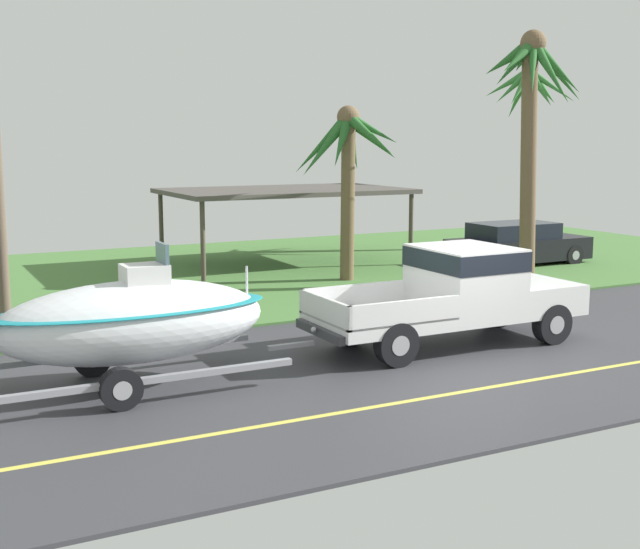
{
  "coord_description": "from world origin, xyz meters",
  "views": [
    {
      "loc": [
        -9.13,
        -12.06,
        3.97
      ],
      "look_at": [
        -2.17,
        1.47,
        1.49
      ],
      "focal_mm": 46.47,
      "sensor_mm": 36.0,
      "label": 1
    }
  ],
  "objects_px": {
    "parked_sedan_near": "(517,245)",
    "palm_tree_mid": "(528,105)",
    "boat_on_trailer": "(131,321)",
    "palm_tree_near_right": "(348,153)",
    "pickup_truck_towing": "(463,290)",
    "carport_awning": "(285,192)",
    "palm_tree_far_left": "(531,100)"
  },
  "relations": [
    {
      "from": "parked_sedan_near",
      "to": "palm_tree_mid",
      "type": "distance_m",
      "value": 6.35
    },
    {
      "from": "boat_on_trailer",
      "to": "palm_tree_near_right",
      "type": "bearing_deg",
      "value": 42.43
    },
    {
      "from": "pickup_truck_towing",
      "to": "palm_tree_near_right",
      "type": "bearing_deg",
      "value": 78.55
    },
    {
      "from": "parked_sedan_near",
      "to": "palm_tree_mid",
      "type": "bearing_deg",
      "value": 46.93
    },
    {
      "from": "pickup_truck_towing",
      "to": "parked_sedan_near",
      "type": "relative_size",
      "value": 1.23
    },
    {
      "from": "palm_tree_near_right",
      "to": "boat_on_trailer",
      "type": "bearing_deg",
      "value": -137.57
    },
    {
      "from": "carport_awning",
      "to": "palm_tree_near_right",
      "type": "distance_m",
      "value": 3.84
    },
    {
      "from": "palm_tree_far_left",
      "to": "pickup_truck_towing",
      "type": "bearing_deg",
      "value": -140.26
    },
    {
      "from": "parked_sedan_near",
      "to": "carport_awning",
      "type": "xyz_separation_m",
      "value": [
        -6.57,
        3.43,
        1.66
      ]
    },
    {
      "from": "palm_tree_far_left",
      "to": "parked_sedan_near",
      "type": "bearing_deg",
      "value": 52.87
    },
    {
      "from": "parked_sedan_near",
      "to": "palm_tree_far_left",
      "type": "bearing_deg",
      "value": -127.13
    },
    {
      "from": "palm_tree_mid",
      "to": "palm_tree_far_left",
      "type": "height_order",
      "value": "palm_tree_far_left"
    },
    {
      "from": "carport_awning",
      "to": "palm_tree_mid",
      "type": "height_order",
      "value": "palm_tree_mid"
    },
    {
      "from": "boat_on_trailer",
      "to": "palm_tree_near_right",
      "type": "xyz_separation_m",
      "value": [
        8.03,
        7.34,
        2.51
      ]
    },
    {
      "from": "boat_on_trailer",
      "to": "parked_sedan_near",
      "type": "relative_size",
      "value": 1.23
    },
    {
      "from": "palm_tree_near_right",
      "to": "palm_tree_mid",
      "type": "height_order",
      "value": "palm_tree_mid"
    },
    {
      "from": "palm_tree_far_left",
      "to": "carport_awning",
      "type": "bearing_deg",
      "value": 125.68
    },
    {
      "from": "parked_sedan_near",
      "to": "palm_tree_far_left",
      "type": "distance_m",
      "value": 5.59
    },
    {
      "from": "boat_on_trailer",
      "to": "palm_tree_mid",
      "type": "height_order",
      "value": "palm_tree_mid"
    },
    {
      "from": "parked_sedan_near",
      "to": "carport_awning",
      "type": "relative_size",
      "value": 0.63
    },
    {
      "from": "boat_on_trailer",
      "to": "palm_tree_near_right",
      "type": "relative_size",
      "value": 1.17
    },
    {
      "from": "parked_sedan_near",
      "to": "carport_awning",
      "type": "height_order",
      "value": "carport_awning"
    },
    {
      "from": "pickup_truck_towing",
      "to": "boat_on_trailer",
      "type": "height_order",
      "value": "boat_on_trailer"
    },
    {
      "from": "palm_tree_near_right",
      "to": "parked_sedan_near",
      "type": "bearing_deg",
      "value": 1.64
    },
    {
      "from": "boat_on_trailer",
      "to": "palm_tree_mid",
      "type": "relative_size",
      "value": 0.86
    },
    {
      "from": "palm_tree_near_right",
      "to": "palm_tree_far_left",
      "type": "height_order",
      "value": "palm_tree_far_left"
    },
    {
      "from": "pickup_truck_towing",
      "to": "palm_tree_far_left",
      "type": "distance_m",
      "value": 8.41
    },
    {
      "from": "parked_sedan_near",
      "to": "palm_tree_near_right",
      "type": "height_order",
      "value": "palm_tree_near_right"
    },
    {
      "from": "palm_tree_near_right",
      "to": "pickup_truck_towing",
      "type": "bearing_deg",
      "value": -101.45
    },
    {
      "from": "carport_awning",
      "to": "palm_tree_far_left",
      "type": "distance_m",
      "value": 8.12
    },
    {
      "from": "boat_on_trailer",
      "to": "palm_tree_near_right",
      "type": "height_order",
      "value": "palm_tree_near_right"
    },
    {
      "from": "carport_awning",
      "to": "palm_tree_far_left",
      "type": "relative_size",
      "value": 1.08
    }
  ]
}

